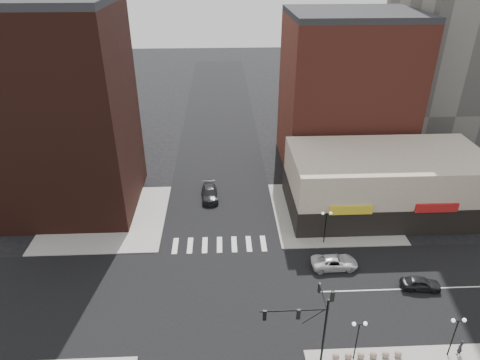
{
  "coord_description": "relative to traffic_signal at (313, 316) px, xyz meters",
  "views": [
    {
      "loc": [
        0.45,
        -31.75,
        30.16
      ],
      "look_at": [
        2.06,
        3.54,
        11.0
      ],
      "focal_mm": 32.0,
      "sensor_mm": 36.0,
      "label": 1
    }
  ],
  "objects": [
    {
      "name": "ground",
      "position": [
        -7.24,
        7.83,
        -4.96
      ],
      "size": [
        240.0,
        240.0,
        0.0
      ],
      "primitive_type": "plane",
      "color": "black",
      "rests_on": "ground"
    },
    {
      "name": "road_ew",
      "position": [
        -7.24,
        7.83,
        -4.95
      ],
      "size": [
        200.0,
        14.0,
        0.02
      ],
      "primitive_type": "cube",
      "color": "black",
      "rests_on": "ground"
    },
    {
      "name": "road_ns",
      "position": [
        -7.24,
        7.83,
        -4.95
      ],
      "size": [
        14.0,
        200.0,
        0.02
      ],
      "primitive_type": "cube",
      "color": "black",
      "rests_on": "ground"
    },
    {
      "name": "sidewalk_nw",
      "position": [
        -21.74,
        22.33,
        -4.9
      ],
      "size": [
        15.0,
        15.0,
        0.12
      ],
      "primitive_type": "cube",
      "color": "gray",
      "rests_on": "ground"
    },
    {
      "name": "sidewalk_ne",
      "position": [
        7.26,
        22.33,
        -4.9
      ],
      "size": [
        15.0,
        15.0,
        0.12
      ],
      "primitive_type": "cube",
      "color": "gray",
      "rests_on": "ground"
    },
    {
      "name": "building_nw",
      "position": [
        -26.24,
        26.33,
        7.54
      ],
      "size": [
        16.0,
        15.0,
        25.0
      ],
      "primitive_type": "cube",
      "color": "#331710",
      "rests_on": "ground"
    },
    {
      "name": "building_nw_low",
      "position": [
        -39.24,
        41.83,
        1.04
      ],
      "size": [
        20.0,
        18.0,
        12.0
      ],
      "primitive_type": "cube",
      "color": "#331710",
      "rests_on": "ground"
    },
    {
      "name": "building_ne_midrise",
      "position": [
        11.76,
        37.33,
        6.04
      ],
      "size": [
        18.0,
        15.0,
        22.0
      ],
      "primitive_type": "cube",
      "color": "maroon",
      "rests_on": "ground"
    },
    {
      "name": "building_ne_row",
      "position": [
        13.76,
        22.83,
        -1.66
      ],
      "size": [
        24.2,
        12.2,
        8.0
      ],
      "color": "#C4B59C",
      "rests_on": "ground"
    },
    {
      "name": "traffic_signal",
      "position": [
        0.0,
        0.0,
        0.0
      ],
      "size": [
        5.59,
        3.09,
        7.77
      ],
      "color": "black",
      "rests_on": "ground"
    },
    {
      "name": "street_lamp_se_a",
      "position": [
        3.76,
        -0.17,
        -1.67
      ],
      "size": [
        1.22,
        0.32,
        4.16
      ],
      "color": "black",
      "rests_on": "sidewalk_se"
    },
    {
      "name": "street_lamp_se_b",
      "position": [
        11.76,
        -0.17,
        -1.67
      ],
      "size": [
        1.22,
        0.32,
        4.16
      ],
      "color": "black",
      "rests_on": "sidewalk_se"
    },
    {
      "name": "street_lamp_ne",
      "position": [
        4.76,
        15.83,
        -1.67
      ],
      "size": [
        1.22,
        0.32,
        4.16
      ],
      "color": "black",
      "rests_on": "sidewalk_ne"
    },
    {
      "name": "bollard_row",
      "position": [
        4.89,
        -0.17,
        -4.55
      ],
      "size": [
        5.84,
        0.59,
        0.59
      ],
      "color": "gray",
      "rests_on": "sidewalk_se"
    },
    {
      "name": "white_suv",
      "position": [
        4.96,
        11.51,
        -4.28
      ],
      "size": [
        4.97,
        2.37,
        1.37
      ],
      "primitive_type": "imported",
      "rotation": [
        0.0,
        0.0,
        1.59
      ],
      "color": "silver",
      "rests_on": "ground"
    },
    {
      "name": "dark_sedan_east",
      "position": [
        12.79,
        7.87,
        -4.3
      ],
      "size": [
        4.07,
        2.07,
        1.33
      ],
      "primitive_type": "imported",
      "rotation": [
        0.0,
        0.0,
        1.44
      ],
      "color": "black",
      "rests_on": "ground"
    },
    {
      "name": "dark_sedan_north",
      "position": [
        -8.63,
        26.66,
        -4.21
      ],
      "size": [
        2.47,
        5.33,
        1.51
      ],
      "primitive_type": "imported",
      "rotation": [
        0.0,
        0.0,
        0.07
      ],
      "color": "black",
      "rests_on": "ground"
    },
    {
      "name": "pedestrian",
      "position": [
        12.67,
        -0.17,
        -4.04
      ],
      "size": [
        0.7,
        0.62,
        1.6
      ],
      "primitive_type": "imported",
      "rotation": [
        0.0,
        0.0,
        3.64
      ],
      "color": "#232126",
      "rests_on": "sidewalk_se"
    }
  ]
}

